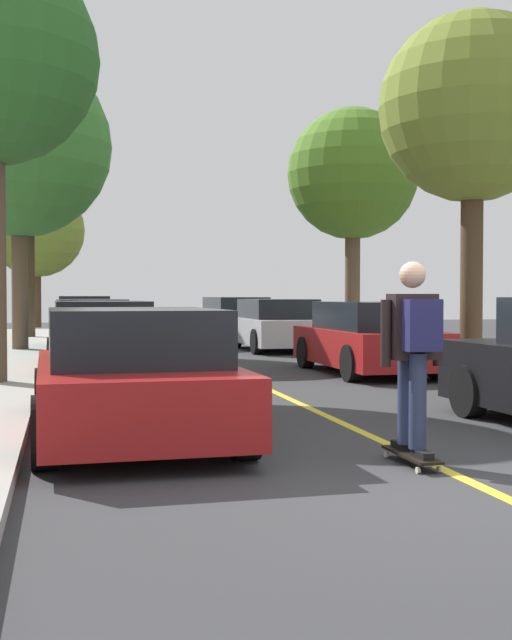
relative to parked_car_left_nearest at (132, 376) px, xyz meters
The scene contains 17 objects.
ground 3.61m from the parked_car_left_nearest, 46.34° to the right, with size 80.00×80.00×0.00m, color #353538.
center_line 2.91m from the parked_car_left_nearest, 30.25° to the left, with size 0.12×39.20×0.01m, color gold.
parked_car_left_nearest is the anchor object (origin of this frame).
parked_car_left_near 7.12m from the parked_car_left_nearest, 90.00° to the left, with size 2.03×4.12×1.37m.
parked_car_left_far 12.83m from the parked_car_left_nearest, 90.01° to the left, with size 2.10×4.67×1.38m.
parked_car_left_farthest 18.74m from the parked_car_left_nearest, 90.00° to the left, with size 1.99×4.52×1.45m.
parked_car_right_near 7.80m from the parked_car_left_nearest, 51.02° to the left, with size 1.83×4.15×1.36m.
parked_car_right_far 13.72m from the parked_car_left_nearest, 69.05° to the left, with size 1.98×4.02×1.38m.
parked_car_right_farthest 19.22m from the parked_car_left_nearest, 75.21° to the left, with size 2.04×4.69×1.42m.
street_tree_left_near 13.71m from the parked_car_left_nearest, 97.75° to the left, with size 4.59×4.59×7.38m.
street_tree_left_far 19.66m from the parked_car_left_nearest, 95.23° to the left, with size 3.77×3.77×7.01m.
street_tree_left_farthest 27.21m from the parked_car_left_nearest, 93.70° to the left, with size 3.91×3.91×6.01m.
street_tree_right_nearest 9.52m from the parked_car_left_nearest, 38.87° to the left, with size 3.45×3.45×6.50m.
street_tree_right_near 14.07m from the parked_car_left_nearest, 60.51° to the left, with size 3.40×3.40×6.19m.
streetlamp 13.99m from the parked_car_left_nearest, 61.13° to the left, with size 0.36×0.24×5.03m.
skateboard 2.98m from the parked_car_left_nearest, 39.10° to the right, with size 0.22×0.84×0.10m.
skateboarder 2.97m from the parked_car_left_nearest, 39.63° to the right, with size 0.58×0.70×1.67m.
Camera 1 is at (-3.13, -5.88, 1.48)m, focal length 46.04 mm.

